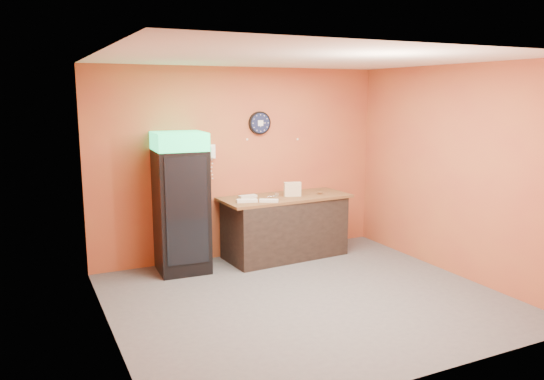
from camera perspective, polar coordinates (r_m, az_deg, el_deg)
floor at (r=6.50m, az=3.70°, el=-11.54°), size 4.50×4.50×0.00m
back_wall at (r=7.89m, az=-3.35°, el=2.91°), size 4.50×0.02×2.80m
left_wall at (r=5.38m, az=-17.45°, el=-1.04°), size 0.02×4.00×2.80m
right_wall at (r=7.48m, az=19.03°, el=1.95°), size 0.02×4.00×2.80m
ceiling at (r=6.04m, az=4.02°, el=13.94°), size 4.50×4.00×0.02m
beverage_cooler at (r=7.27m, az=-9.64°, el=-1.58°), size 0.71×0.72×1.91m
prep_counter at (r=7.95m, az=1.39°, el=-4.07°), size 1.81×0.90×0.88m
wall_clock at (r=7.93m, az=-1.33°, el=7.22°), size 0.34×0.06×0.34m
wall_phone at (r=7.65m, az=-6.55°, el=4.13°), size 0.11×0.10×0.20m
butcher_paper at (r=7.85m, az=1.41°, el=-0.80°), size 1.96×0.89×0.04m
sub_roll_stack at (r=7.81m, az=2.21°, el=0.08°), size 0.26×0.15×0.21m
wrapped_sandwich_left at (r=7.41m, az=-2.71°, el=-1.15°), size 0.31×0.18×0.04m
wrapped_sandwich_mid at (r=7.41m, az=-0.34°, el=-1.15°), size 0.28×0.22×0.04m
wrapped_sandwich_right at (r=7.73m, az=-2.61°, el=-0.69°), size 0.27×0.12×0.04m
kitchen_tool at (r=7.78m, az=0.49°, el=-0.52°), size 0.06×0.06×0.06m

